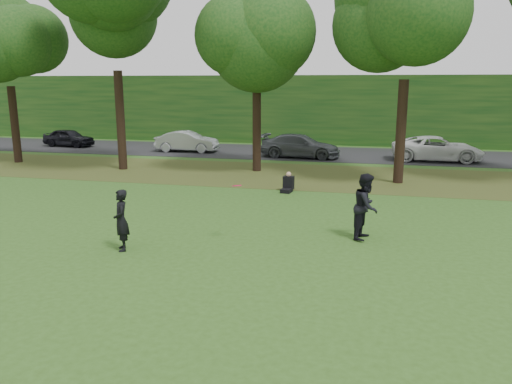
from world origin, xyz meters
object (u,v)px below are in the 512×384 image
at_px(player_right, 366,206).
at_px(player_left, 121,220).
at_px(frisbee, 237,186).
at_px(seated_person, 288,184).

bearing_deg(player_right, player_left, 125.53).
xyz_separation_m(player_left, frisbee, (2.86, 1.44, 0.80)).
bearing_deg(player_right, seated_person, 42.99).
bearing_deg(player_left, frisbee, 84.87).
height_order(player_left, frisbee, frisbee).
xyz_separation_m(player_left, player_right, (6.46, 2.56, 0.12)).
height_order(player_right, frisbee, player_right).
height_order(player_left, seated_person, player_left).
distance_m(frisbee, seated_person, 7.12).
bearing_deg(seated_person, frisbee, -85.09).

